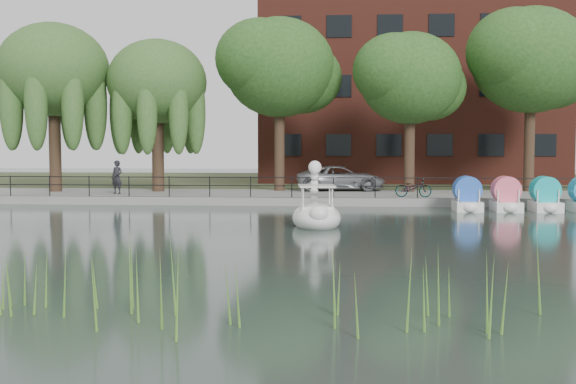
# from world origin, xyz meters

# --- Properties ---
(ground_plane) EXTENTS (120.00, 120.00, 0.00)m
(ground_plane) POSITION_xyz_m (0.00, 0.00, 0.00)
(ground_plane) COLOR #394942
(promenade) EXTENTS (40.00, 6.00, 0.40)m
(promenade) POSITION_xyz_m (0.00, 16.00, 0.20)
(promenade) COLOR gray
(promenade) RESTS_ON ground_plane
(kerb) EXTENTS (40.00, 0.25, 0.40)m
(kerb) POSITION_xyz_m (0.00, 13.05, 0.20)
(kerb) COLOR gray
(kerb) RESTS_ON ground_plane
(land_strip) EXTENTS (60.00, 22.00, 0.36)m
(land_strip) POSITION_xyz_m (0.00, 30.00, 0.18)
(land_strip) COLOR #47512D
(land_strip) RESTS_ON ground_plane
(railing) EXTENTS (32.00, 0.05, 1.00)m
(railing) POSITION_xyz_m (0.00, 13.25, 1.15)
(railing) COLOR black
(railing) RESTS_ON promenade
(apartment_building) EXTENTS (20.00, 10.07, 18.00)m
(apartment_building) POSITION_xyz_m (7.00, 29.97, 9.36)
(apartment_building) COLOR #4C1E16
(apartment_building) RESTS_ON land_strip
(willow_left) EXTENTS (5.88, 5.88, 9.01)m
(willow_left) POSITION_xyz_m (-13.00, 16.50, 6.87)
(willow_left) COLOR #473323
(willow_left) RESTS_ON promenade
(willow_mid) EXTENTS (5.32, 5.32, 8.15)m
(willow_mid) POSITION_xyz_m (-7.50, 17.00, 6.25)
(willow_mid) COLOR #473323
(willow_mid) RESTS_ON promenade
(broadleaf_center) EXTENTS (6.00, 6.00, 9.25)m
(broadleaf_center) POSITION_xyz_m (-1.00, 18.00, 7.06)
(broadleaf_center) COLOR #473323
(broadleaf_center) RESTS_ON promenade
(broadleaf_right) EXTENTS (5.40, 5.40, 8.32)m
(broadleaf_right) POSITION_xyz_m (6.00, 17.50, 6.39)
(broadleaf_right) COLOR #473323
(broadleaf_right) RESTS_ON promenade
(broadleaf_far) EXTENTS (6.30, 6.30, 9.71)m
(broadleaf_far) POSITION_xyz_m (12.50, 18.50, 7.40)
(broadleaf_far) COLOR #473323
(broadleaf_far) RESTS_ON promenade
(minivan) EXTENTS (2.99, 5.76, 1.55)m
(minivan) POSITION_xyz_m (2.36, 18.25, 1.18)
(minivan) COLOR gray
(minivan) RESTS_ON promenade
(bicycle) EXTENTS (0.73, 1.76, 1.00)m
(bicycle) POSITION_xyz_m (5.86, 13.78, 0.90)
(bicycle) COLOR gray
(bicycle) RESTS_ON promenade
(pedestrian) EXTENTS (0.83, 0.69, 1.98)m
(pedestrian) POSITION_xyz_m (-9.06, 14.71, 1.39)
(pedestrian) COLOR black
(pedestrian) RESTS_ON promenade
(swan_boat) EXTENTS (2.04, 2.96, 2.37)m
(swan_boat) POSITION_xyz_m (1.48, 4.82, 0.52)
(swan_boat) COLOR white
(swan_boat) RESTS_ON ground_plane
(pedal_boat_row) EXTENTS (7.95, 1.70, 1.40)m
(pedal_boat_row) POSITION_xyz_m (11.38, 11.18, 0.61)
(pedal_boat_row) COLOR white
(pedal_boat_row) RESTS_ON ground_plane
(reed_bank) EXTENTS (24.00, 2.40, 1.20)m
(reed_bank) POSITION_xyz_m (2.00, -9.50, 0.60)
(reed_bank) COLOR #669938
(reed_bank) RESTS_ON ground_plane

